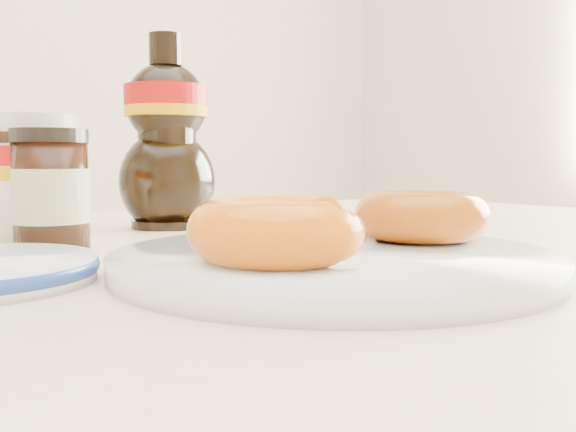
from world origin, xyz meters
TOP-DOWN VIEW (x-y plane):
  - dining_table at (0.00, 0.10)m, footprint 1.40×0.90m
  - plate at (-0.00, -0.03)m, footprint 0.30×0.30m
  - donut_bitten at (-0.06, -0.04)m, footprint 0.11×0.11m
  - donut_whole at (0.09, -0.02)m, footprint 0.13×0.13m
  - nutella_jar at (-0.12, 0.25)m, footprint 0.08×0.08m
  - syrup_bottle at (0.04, 0.30)m, footprint 0.12×0.11m
  - dark_jar at (-0.12, 0.20)m, footprint 0.06×0.06m

SIDE VIEW (x-z plane):
  - dining_table at x=0.00m, z-range 0.29..1.04m
  - plate at x=0.00m, z-range 0.75..0.77m
  - donut_whole at x=0.09m, z-range 0.76..0.80m
  - donut_bitten at x=-0.06m, z-range 0.76..0.80m
  - dark_jar at x=-0.12m, z-range 0.75..0.85m
  - nutella_jar at x=-0.12m, z-range 0.75..0.87m
  - syrup_bottle at x=0.04m, z-range 0.75..0.96m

